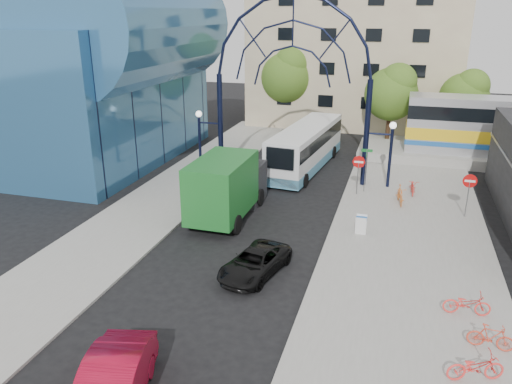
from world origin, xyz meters
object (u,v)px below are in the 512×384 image
(city_bus, at_px, (306,147))
(green_truck, at_px, (228,186))
(street_name_sign, at_px, (366,161))
(black_suv, at_px, (255,263))
(stop_sign, at_px, (359,165))
(bike_near_a, at_px, (413,186))
(bike_far_c, at_px, (476,367))
(sandwich_board, at_px, (361,223))
(tree_north_b, at_px, (288,74))
(tree_north_c, at_px, (466,95))
(bike_far_a, at_px, (467,304))
(gateway_arch, at_px, (292,52))
(bike_far_b, at_px, (491,337))
(do_not_enter_sign, at_px, (469,185))
(tree_north_a, at_px, (393,91))
(bike_near_b, at_px, (400,195))

(city_bus, bearing_deg, green_truck, -97.31)
(street_name_sign, bearing_deg, black_suv, -107.10)
(street_name_sign, relative_size, green_truck, 0.39)
(stop_sign, bearing_deg, bike_near_a, 17.95)
(street_name_sign, distance_m, bike_far_c, 17.40)
(sandwich_board, distance_m, green_truck, 7.57)
(tree_north_b, xyz_separation_m, green_truck, (2.01, -23.28, -3.48))
(bike_far_c, bearing_deg, tree_north_c, -23.19)
(black_suv, bearing_deg, bike_near_a, 75.18)
(street_name_sign, xyz_separation_m, bike_far_a, (4.93, -12.88, -1.55))
(gateway_arch, distance_m, street_name_sign, 8.38)
(bike_far_a, xyz_separation_m, bike_far_b, (0.58, -1.97, 0.00))
(do_not_enter_sign, height_order, street_name_sign, street_name_sign)
(gateway_arch, height_order, bike_near_a, gateway_arch)
(street_name_sign, relative_size, city_bus, 0.24)
(tree_north_b, bearing_deg, stop_sign, -64.17)
(tree_north_c, relative_size, bike_far_b, 4.25)
(stop_sign, xyz_separation_m, green_truck, (-6.67, -5.35, -0.20))
(do_not_enter_sign, xyz_separation_m, street_name_sign, (-5.80, 2.60, 0.15))
(tree_north_a, xyz_separation_m, bike_far_a, (4.01, -26.21, -4.03))
(do_not_enter_sign, xyz_separation_m, tree_north_c, (1.12, 17.93, 2.30))
(tree_north_b, relative_size, bike_near_b, 4.33)
(city_bus, bearing_deg, bike_near_a, -20.86)
(stop_sign, distance_m, bike_far_b, 15.49)
(black_suv, bearing_deg, tree_north_a, 92.90)
(bike_far_b, bearing_deg, black_suv, 77.47)
(stop_sign, bearing_deg, black_suv, -106.11)
(do_not_enter_sign, relative_size, green_truck, 0.35)
(city_bus, relative_size, bike_far_b, 7.53)
(tree_north_a, xyz_separation_m, bike_near_b, (1.31, -14.93, -3.93))
(sandwich_board, bearing_deg, city_bus, 114.71)
(gateway_arch, distance_m, bike_far_b, 21.03)
(do_not_enter_sign, height_order, tree_north_a, tree_north_a)
(street_name_sign, bearing_deg, do_not_enter_sign, -24.16)
(gateway_arch, height_order, green_truck, gateway_arch)
(city_bus, xyz_separation_m, green_truck, (-2.42, -10.29, 0.16))
(sandwich_board, relative_size, tree_north_b, 0.12)
(tree_north_a, distance_m, bike_near_a, 13.60)
(tree_north_c, distance_m, city_bus, 16.17)
(do_not_enter_sign, bearing_deg, tree_north_b, 126.74)
(gateway_arch, relative_size, bike_far_b, 8.91)
(do_not_enter_sign, height_order, bike_near_b, do_not_enter_sign)
(do_not_enter_sign, xyz_separation_m, bike_near_a, (-2.83, 3.09, -1.39))
(tree_north_a, bearing_deg, bike_far_a, -81.31)
(sandwich_board, height_order, black_suv, black_suv)
(black_suv, distance_m, bike_near_a, 14.17)
(street_name_sign, bearing_deg, tree_north_a, 86.04)
(bike_far_b, bearing_deg, bike_near_a, 13.99)
(tree_north_b, distance_m, green_truck, 23.62)
(street_name_sign, bearing_deg, bike_far_a, -69.07)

